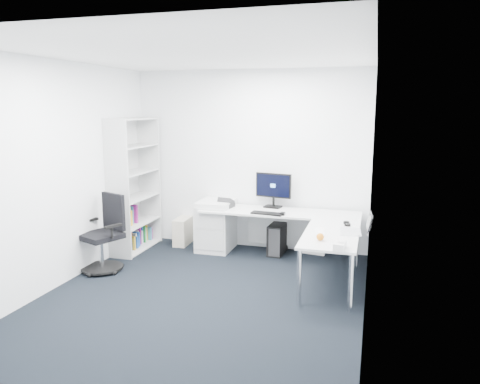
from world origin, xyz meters
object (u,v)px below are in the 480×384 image
(l_desk, at_px, (275,240))
(task_chair, at_px, (100,234))
(bookshelf, at_px, (134,185))
(laptop, at_px, (351,222))
(monitor, at_px, (273,190))

(l_desk, distance_m, task_chair, 2.35)
(l_desk, distance_m, bookshelf, 2.27)
(bookshelf, distance_m, laptop, 3.28)
(laptop, bearing_deg, bookshelf, 164.43)
(task_chair, height_order, monitor, monitor)
(bookshelf, height_order, laptop, bookshelf)
(l_desk, bearing_deg, monitor, 105.08)
(l_desk, bearing_deg, laptop, -28.90)
(task_chair, relative_size, laptop, 2.86)
(bookshelf, xyz_separation_m, laptop, (3.22, -0.63, -0.20))
(bookshelf, relative_size, task_chair, 1.96)
(bookshelf, distance_m, monitor, 2.09)
(task_chair, xyz_separation_m, laptop, (3.18, 0.38, 0.29))
(task_chair, bearing_deg, bookshelf, 114.51)
(l_desk, distance_m, laptop, 1.28)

